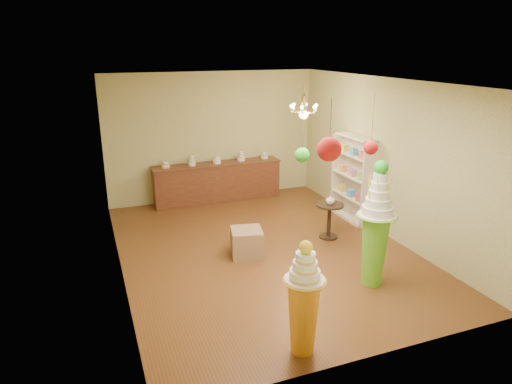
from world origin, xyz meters
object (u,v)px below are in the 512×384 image
object	(u,v)px
sideboard	(217,181)
round_table	(329,216)
pedestal_orange	(304,307)
pedestal_green	(375,235)

from	to	relation	value
sideboard	round_table	xyz separation A→B (m)	(1.38, -2.90, -0.03)
sideboard	round_table	distance (m)	3.21
pedestal_orange	round_table	bearing A→B (deg)	55.37
pedestal_orange	sideboard	xyz separation A→B (m)	(0.63, 5.82, -0.13)
round_table	pedestal_green	bearing A→B (deg)	-98.31
sideboard	pedestal_orange	bearing A→B (deg)	-96.23
pedestal_green	round_table	size ratio (longest dim) A/B	2.89
pedestal_green	pedestal_orange	size ratio (longest dim) A/B	1.36
pedestal_green	round_table	world-z (taller)	pedestal_green
pedestal_green	sideboard	distance (m)	4.86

